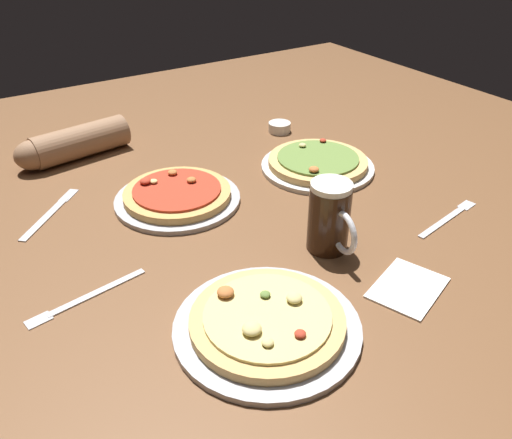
{
  "coord_description": "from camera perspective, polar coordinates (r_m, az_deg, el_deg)",
  "views": [
    {
      "loc": [
        -0.52,
        -0.81,
        0.63
      ],
      "look_at": [
        0.0,
        0.0,
        0.02
      ],
      "focal_mm": 36.69,
      "sensor_mm": 36.0,
      "label": 1
    }
  ],
  "objects": [
    {
      "name": "ground_plane",
      "position": [
        1.16,
        0.0,
        -1.46
      ],
      "size": [
        2.4,
        2.4,
        0.03
      ],
      "primitive_type": "cube",
      "color": "brown"
    },
    {
      "name": "fork_left",
      "position": [
        1.01,
        -18.12,
        -8.07
      ],
      "size": [
        0.23,
        0.06,
        0.01
      ],
      "color": "silver",
      "rests_on": "ground_plane"
    },
    {
      "name": "fork_spare",
      "position": [
        1.26,
        20.26,
        0.23
      ],
      "size": [
        0.22,
        0.06,
        0.01
      ],
      "color": "silver",
      "rests_on": "ground_plane"
    },
    {
      "name": "pizza_plate_side",
      "position": [
        1.4,
        6.73,
        6.1
      ],
      "size": [
        0.3,
        0.3,
        0.05
      ],
      "color": "silver",
      "rests_on": "ground_plane"
    },
    {
      "name": "knife_right",
      "position": [
        1.29,
        -21.49,
        0.73
      ],
      "size": [
        0.18,
        0.18,
        0.01
      ],
      "color": "silver",
      "rests_on": "ground_plane"
    },
    {
      "name": "pizza_plate_near",
      "position": [
        0.89,
        1.21,
        -11.2
      ],
      "size": [
        0.32,
        0.32,
        0.05
      ],
      "color": "#B2B2B7",
      "rests_on": "ground_plane"
    },
    {
      "name": "ramekin_sauce",
      "position": [
        1.63,
        2.58,
        10.03
      ],
      "size": [
        0.07,
        0.07,
        0.03
      ],
      "primitive_type": "cylinder",
      "color": "silver",
      "rests_on": "ground_plane"
    },
    {
      "name": "napkin_folded",
      "position": [
        1.02,
        16.24,
        -7.06
      ],
      "size": [
        0.18,
        0.15,
        0.01
      ],
      "primitive_type": "cube",
      "rotation": [
        0.0,
        0.0,
        0.35
      ],
      "color": "white",
      "rests_on": "ground_plane"
    },
    {
      "name": "pizza_plate_far",
      "position": [
        1.26,
        -8.57,
        2.6
      ],
      "size": [
        0.3,
        0.3,
        0.05
      ],
      "color": "#B2B2B7",
      "rests_on": "ground_plane"
    },
    {
      "name": "diner_arm",
      "position": [
        1.53,
        -19.63,
        7.72
      ],
      "size": [
        0.32,
        0.12,
        0.09
      ],
      "color": "#936B4C",
      "rests_on": "ground_plane"
    },
    {
      "name": "beer_mug_dark",
      "position": [
        1.06,
        8.08,
        0.19
      ],
      "size": [
        0.08,
        0.14,
        0.15
      ],
      "color": "black",
      "rests_on": "ground_plane"
    }
  ]
}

